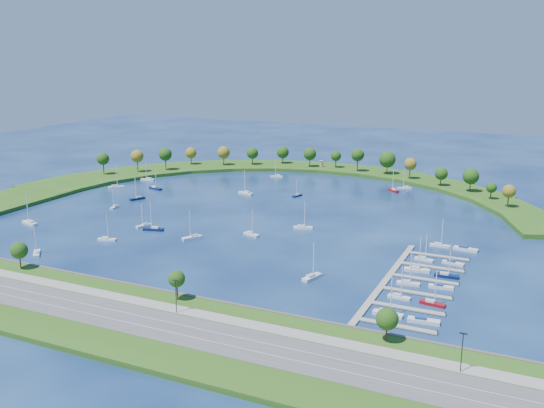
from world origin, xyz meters
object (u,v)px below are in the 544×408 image
at_px(moored_boat_6, 148,179).
at_px(moored_boat_14, 277,176).
at_px(harbor_tower, 321,164).
at_px(docked_boat_11, 465,249).
at_px(moored_boat_7, 405,188).
at_px(docked_boat_9, 453,263).
at_px(docked_boat_2, 399,296).
at_px(moored_boat_8, 30,222).
at_px(moored_boat_10, 192,237).
at_px(moored_boat_13, 144,225).
at_px(docked_boat_0, 388,313).
at_px(moored_boat_0, 116,186).
at_px(moored_boat_11, 297,195).
at_px(docked_boat_8, 424,258).
at_px(docked_boat_3, 432,302).
at_px(docked_boat_6, 417,269).
at_px(docked_boat_4, 408,282).
at_px(docked_boat_1, 423,320).
at_px(moored_boat_3, 37,252).
at_px(docked_boat_5, 441,287).
at_px(dock_system, 407,284).
at_px(moored_boat_17, 114,206).
at_px(moored_boat_12, 312,276).
at_px(docked_boat_10, 440,245).
at_px(moored_boat_9, 303,227).
at_px(moored_boat_16, 153,228).
at_px(moored_boat_2, 155,188).
at_px(moored_boat_18, 393,190).

height_order(moored_boat_6, moored_boat_14, moored_boat_6).
distance_m(harbor_tower, docked_boat_11, 170.67).
height_order(harbor_tower, moored_boat_7, moored_boat_7).
bearing_deg(docked_boat_9, docked_boat_2, -95.07).
bearing_deg(moored_boat_8, moored_boat_10, -157.06).
height_order(moored_boat_13, docked_boat_0, docked_boat_0).
distance_m(harbor_tower, moored_boat_0, 132.39).
relative_size(moored_boat_11, docked_boat_8, 0.92).
bearing_deg(docked_boat_3, moored_boat_6, 156.54).
bearing_deg(docked_boat_2, docked_boat_6, 92.72).
xyz_separation_m(moored_boat_10, docked_boat_4, (92.44, -13.06, -0.03)).
height_order(docked_boat_1, docked_boat_2, docked_boat_2).
bearing_deg(docked_boat_1, docked_boat_0, 173.13).
xyz_separation_m(moored_boat_3, docked_boat_5, (146.04, 30.41, -0.30)).
distance_m(dock_system, docked_boat_6, 13.88).
bearing_deg(docked_boat_3, moored_boat_17, 169.64).
bearing_deg(moored_boat_17, dock_system, 66.15).
xyz_separation_m(moored_boat_3, moored_boat_12, (104.57, 20.79, 0.03)).
bearing_deg(docked_boat_10, moored_boat_12, -124.88).
distance_m(moored_boat_3, docked_boat_2, 136.58).
distance_m(moored_boat_3, docked_boat_11, 165.42).
xyz_separation_m(dock_system, moored_boat_9, (-56.04, 45.75, 0.56)).
distance_m(moored_boat_16, docked_boat_11, 129.64).
height_order(moored_boat_7, docked_boat_2, moored_boat_7).
bearing_deg(moored_boat_17, moored_boat_2, 178.57).
xyz_separation_m(moored_boat_3, moored_boat_11, (53.75, 129.92, -0.05)).
relative_size(moored_boat_9, moored_boat_10, 0.99).
distance_m(moored_boat_8, docked_boat_6, 170.65).
height_order(moored_boat_9, docked_boat_0, docked_boat_0).
bearing_deg(moored_boat_0, docked_boat_3, -72.99).
distance_m(moored_boat_7, moored_boat_8, 196.59).
height_order(moored_boat_10, moored_boat_12, moored_boat_12).
distance_m(moored_boat_10, docked_boat_4, 93.35).
bearing_deg(docked_boat_2, docked_boat_10, 90.30).
bearing_deg(docked_boat_2, moored_boat_8, 178.07).
bearing_deg(dock_system, docked_boat_0, -89.56).
distance_m(docked_boat_0, docked_boat_1, 10.47).
bearing_deg(harbor_tower, moored_boat_17, -113.21).
relative_size(moored_boat_7, docked_boat_1, 1.23).
relative_size(dock_system, docked_boat_8, 7.78).
height_order(moored_boat_7, docked_boat_10, moored_boat_7).
distance_m(docked_boat_2, docked_boat_8, 39.02).
relative_size(moored_boat_10, docked_boat_4, 1.10).
bearing_deg(dock_system, docked_boat_3, -51.23).
distance_m(moored_boat_2, moored_boat_12, 158.44).
bearing_deg(docked_boat_10, moored_boat_18, 111.50).
relative_size(docked_boat_1, docked_boat_9, 1.14).
height_order(moored_boat_8, docked_boat_8, moored_boat_8).
distance_m(moored_boat_12, docked_boat_9, 54.27).
relative_size(dock_system, moored_boat_3, 6.95).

